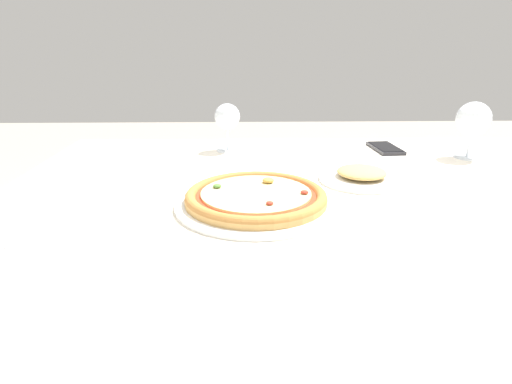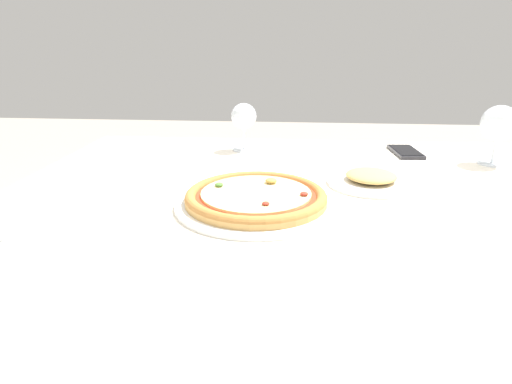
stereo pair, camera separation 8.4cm
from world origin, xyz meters
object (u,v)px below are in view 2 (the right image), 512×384
at_px(wine_glass_far_left, 244,118).
at_px(cell_phone, 405,152).
at_px(pizza_plate, 256,198).
at_px(dining_table, 345,240).
at_px(side_plate, 371,179).
at_px(wine_glass_far_right, 499,124).

relative_size(wine_glass_far_left, cell_phone, 0.94).
bearing_deg(pizza_plate, dining_table, 2.45).
bearing_deg(side_plate, pizza_plate, -148.51).
relative_size(dining_table, cell_phone, 10.06).
bearing_deg(pizza_plate, wine_glass_far_right, 30.35).
bearing_deg(pizza_plate, side_plate, 31.49).
relative_size(dining_table, wine_glass_far_right, 9.60).
height_order(dining_table, wine_glass_far_left, wine_glass_far_left).
distance_m(pizza_plate, cell_phone, 0.60).
relative_size(pizza_plate, wine_glass_far_right, 2.07).
distance_m(wine_glass_far_left, side_plate, 0.45).
bearing_deg(cell_phone, dining_table, -116.24).
bearing_deg(dining_table, wine_glass_far_right, 39.43).
distance_m(wine_glass_far_right, cell_phone, 0.25).
bearing_deg(wine_glass_far_left, side_plate, -42.36).
distance_m(pizza_plate, wine_glass_far_left, 0.46).
bearing_deg(cell_phone, wine_glass_far_left, -179.99).
xyz_separation_m(pizza_plate, wine_glass_far_left, (-0.07, 0.45, 0.08)).
height_order(wine_glass_far_left, wine_glass_far_right, wine_glass_far_right).
bearing_deg(wine_glass_far_right, pizza_plate, -149.65).
bearing_deg(cell_phone, side_plate, -116.81).
bearing_deg(dining_table, side_plate, 64.94).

